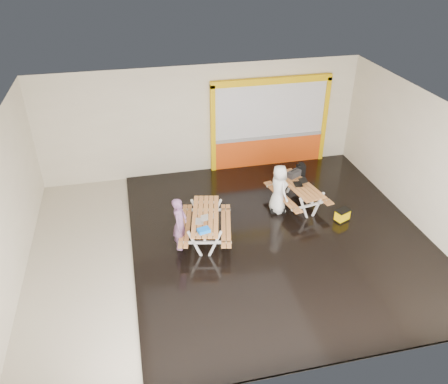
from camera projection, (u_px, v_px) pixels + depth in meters
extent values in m
cube|color=beige|center=(232.00, 243.00, 11.42)|extent=(10.00, 8.00, 0.01)
cube|color=white|center=(233.00, 114.00, 9.60)|extent=(10.00, 8.00, 0.01)
cube|color=beige|center=(202.00, 121.00, 13.85)|extent=(10.00, 0.01, 3.50)
cube|color=beige|center=(291.00, 306.00, 7.17)|extent=(10.00, 0.01, 3.50)
cube|color=beige|center=(6.00, 210.00, 9.56)|extent=(0.01, 8.00, 3.50)
cube|color=beige|center=(421.00, 162.00, 11.46)|extent=(0.01, 8.00, 3.50)
cube|color=black|center=(278.00, 236.00, 11.64)|extent=(7.50, 7.98, 0.05)
cube|color=#DE4910|center=(268.00, 151.00, 14.86)|extent=(3.60, 0.12, 1.00)
cube|color=gray|center=(269.00, 137.00, 14.58)|extent=(3.60, 0.14, 0.10)
cube|color=silver|center=(270.00, 110.00, 14.12)|extent=(3.60, 0.08, 1.72)
cube|color=#F1B906|center=(213.00, 130.00, 14.00)|extent=(0.14, 0.16, 2.90)
cube|color=#F1B906|center=(324.00, 120.00, 14.71)|extent=(0.14, 0.16, 2.90)
cube|color=#F1B906|center=(272.00, 81.00, 13.61)|extent=(3.88, 0.16, 0.20)
cube|color=#D58746|center=(195.00, 216.00, 11.18)|extent=(0.51, 1.85, 0.04)
cube|color=#D58746|center=(200.00, 216.00, 11.18)|extent=(0.51, 1.85, 0.04)
cube|color=#D58746|center=(205.00, 216.00, 11.18)|extent=(0.51, 1.85, 0.04)
cube|color=#D58746|center=(211.00, 216.00, 11.18)|extent=(0.51, 1.85, 0.04)
cube|color=#D58746|center=(216.00, 216.00, 11.18)|extent=(0.51, 1.85, 0.04)
cube|color=white|center=(195.00, 244.00, 10.74)|extent=(0.35, 0.13, 0.75)
cube|color=white|center=(215.00, 244.00, 10.74)|extent=(0.35, 0.13, 0.75)
cube|color=white|center=(205.00, 242.00, 10.72)|extent=(1.26, 0.33, 0.06)
cube|color=white|center=(205.00, 234.00, 10.59)|extent=(0.63, 0.19, 0.06)
cube|color=white|center=(197.00, 211.00, 11.96)|extent=(0.35, 0.13, 0.75)
cube|color=white|center=(216.00, 211.00, 11.96)|extent=(0.35, 0.13, 0.75)
cube|color=white|center=(206.00, 210.00, 11.94)|extent=(1.26, 0.33, 0.06)
cube|color=white|center=(206.00, 202.00, 11.81)|extent=(0.63, 0.19, 0.06)
cube|color=white|center=(206.00, 222.00, 11.28)|extent=(0.38, 1.51, 0.06)
cube|color=#D58746|center=(183.00, 225.00, 11.32)|extent=(0.51, 1.85, 0.04)
cube|color=#D58746|center=(188.00, 225.00, 11.32)|extent=(0.51, 1.85, 0.04)
cube|color=#D58746|center=(223.00, 225.00, 11.33)|extent=(0.51, 1.85, 0.04)
cube|color=#D58746|center=(228.00, 225.00, 11.33)|extent=(0.51, 1.85, 0.04)
cube|color=#D58746|center=(291.00, 186.00, 12.47)|extent=(0.46, 1.79, 0.04)
cube|color=#D58746|center=(294.00, 186.00, 12.51)|extent=(0.46, 1.79, 0.04)
cube|color=#D58746|center=(298.00, 185.00, 12.56)|extent=(0.46, 1.79, 0.04)
cube|color=#D58746|center=(302.00, 184.00, 12.60)|extent=(0.46, 1.79, 0.04)
cube|color=#D58746|center=(306.00, 183.00, 12.65)|extent=(0.46, 1.79, 0.04)
cube|color=white|center=(304.00, 208.00, 12.11)|extent=(0.34, 0.12, 0.72)
cube|color=white|center=(318.00, 204.00, 12.27)|extent=(0.34, 0.12, 0.72)
cube|color=white|center=(311.00, 205.00, 12.17)|extent=(1.22, 0.29, 0.05)
cube|color=white|center=(312.00, 198.00, 12.05)|extent=(0.61, 0.17, 0.05)
cube|color=white|center=(278.00, 185.00, 13.18)|extent=(0.34, 0.12, 0.72)
cube|color=white|center=(292.00, 182.00, 13.34)|extent=(0.34, 0.12, 0.72)
cube|color=white|center=(285.00, 182.00, 13.24)|extent=(1.22, 0.29, 0.05)
cube|color=white|center=(286.00, 175.00, 13.12)|extent=(0.61, 0.17, 0.05)
cube|color=white|center=(298.00, 190.00, 12.65)|extent=(0.34, 1.46, 0.05)
cube|color=#D58746|center=(281.00, 197.00, 12.51)|extent=(0.45, 1.79, 0.04)
cube|color=#D58746|center=(284.00, 196.00, 12.55)|extent=(0.45, 1.79, 0.04)
cube|color=#D58746|center=(311.00, 190.00, 12.85)|extent=(0.45, 1.79, 0.04)
cube|color=#D58746|center=(314.00, 189.00, 12.89)|extent=(0.45, 1.79, 0.04)
imported|color=#784F78|center=(180.00, 224.00, 10.80)|extent=(0.52, 0.60, 1.39)
imported|color=white|center=(279.00, 189.00, 12.25)|extent=(0.58, 0.77, 1.42)
cube|color=silver|center=(200.00, 221.00, 10.93)|extent=(0.25, 0.31, 0.02)
cube|color=silver|center=(204.00, 218.00, 10.88)|extent=(0.23, 0.31, 0.05)
cube|color=silver|center=(204.00, 218.00, 10.88)|extent=(0.20, 0.27, 0.04)
cube|color=black|center=(298.00, 184.00, 12.53)|extent=(0.26, 0.34, 0.02)
cube|color=black|center=(303.00, 180.00, 12.49)|extent=(0.24, 0.33, 0.06)
cube|color=silver|center=(303.00, 180.00, 12.49)|extent=(0.20, 0.29, 0.05)
cube|color=blue|center=(204.00, 230.00, 10.55)|extent=(0.32, 0.25, 0.08)
cube|color=black|center=(294.00, 174.00, 12.88)|extent=(0.45, 0.37, 0.18)
cylinder|color=black|center=(294.00, 170.00, 12.81)|extent=(0.27, 0.17, 0.02)
cube|color=black|center=(301.00, 171.00, 13.43)|extent=(0.28, 0.19, 0.38)
cylinder|color=black|center=(301.00, 165.00, 13.32)|extent=(0.18, 0.18, 0.09)
cube|color=black|center=(277.00, 208.00, 12.57)|extent=(0.44, 0.36, 0.15)
cube|color=black|center=(342.00, 220.00, 12.19)|extent=(0.46, 0.39, 0.04)
cube|color=#FFC700|center=(342.00, 215.00, 12.11)|extent=(0.44, 0.36, 0.30)
cube|color=black|center=(343.00, 211.00, 12.03)|extent=(0.46, 0.39, 0.03)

